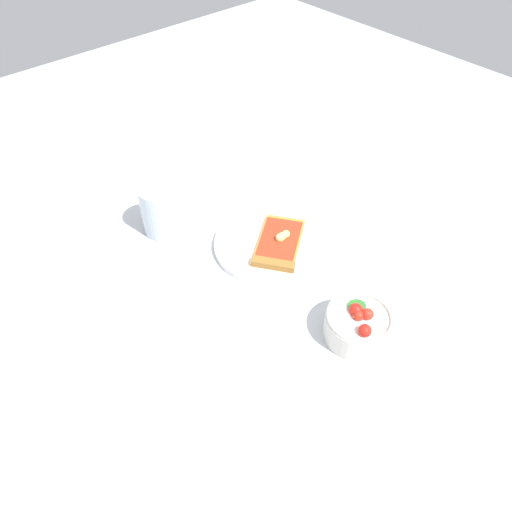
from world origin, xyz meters
TOP-DOWN VIEW (x-y plane):
  - ground_plane at (0.00, 0.00)m, footprint 2.40×2.40m
  - plate at (0.02, -0.05)m, footprint 0.23×0.23m
  - pizza_slice_main at (-0.01, -0.06)m, footprint 0.16×0.18m
  - salad_bowl at (-0.26, -0.02)m, footprint 0.12×0.12m
  - soda_glass at (0.22, 0.09)m, footprint 0.08×0.08m

SIDE VIEW (x-z plane):
  - ground_plane at x=0.00m, z-range 0.00..0.00m
  - plate at x=0.02m, z-range 0.00..0.01m
  - pizza_slice_main at x=-0.01m, z-range 0.01..0.03m
  - salad_bowl at x=-0.26m, z-range 0.00..0.07m
  - soda_glass at x=0.22m, z-range -0.01..0.11m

